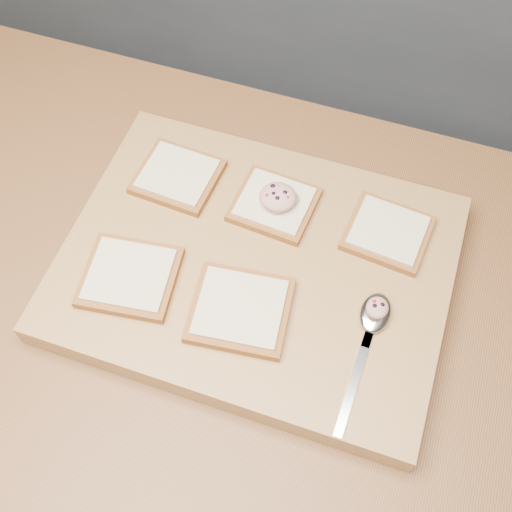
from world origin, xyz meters
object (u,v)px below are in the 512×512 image
at_px(cutting_board, 256,268).
at_px(tuna_salad_dollop, 278,197).
at_px(bread_far_center, 274,204).
at_px(spoon, 372,323).

height_order(cutting_board, tuna_salad_dollop, tuna_salad_dollop).
bearing_deg(bread_far_center, tuna_salad_dollop, -9.23).
bearing_deg(bread_far_center, cutting_board, -87.66).
bearing_deg(tuna_salad_dollop, bread_far_center, 170.77).
distance_m(bread_far_center, spoon, 0.22).
height_order(cutting_board, bread_far_center, bread_far_center).
relative_size(cutting_board, spoon, 2.61).
relative_size(cutting_board, bread_far_center, 4.43).
height_order(cutting_board, spoon, spoon).
distance_m(bread_far_center, tuna_salad_dollop, 0.02).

